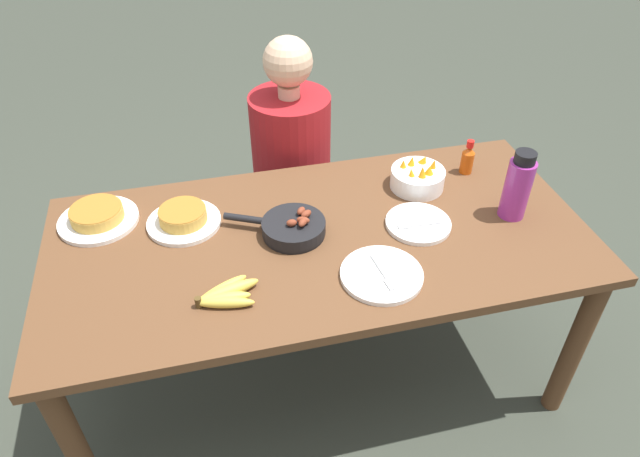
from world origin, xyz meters
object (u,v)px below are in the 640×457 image
Objects in this scene: frittata_plate_center at (183,218)px; fruit_bowl_mango at (418,177)px; water_bottle at (518,186)px; hot_sauce_bottle at (468,159)px; banana_bunch at (224,295)px; skillet at (292,227)px; empty_plate_near_front at (418,224)px; frittata_plate_side at (97,217)px; empty_plate_far_left at (382,275)px; person_figure at (292,187)px.

fruit_bowl_mango is (0.85, 0.02, 0.02)m from frittata_plate_center.
frittata_plate_center is 0.85m from fruit_bowl_mango.
hot_sauce_bottle is (-0.04, 0.28, -0.06)m from water_bottle.
banana_bunch is 0.81× the size of frittata_plate_center.
fruit_bowl_mango is 0.22m from hot_sauce_bottle.
frittata_plate_center is (-0.10, 0.39, 0.01)m from banana_bunch.
frittata_plate_center is 1.00× the size of water_bottle.
empty_plate_near_front is (0.42, -0.06, -0.02)m from skillet.
frittata_plate_side reaches higher than empty_plate_far_left.
skillet is 0.28× the size of person_figure.
water_bottle is 1.82× the size of hot_sauce_bottle.
frittata_plate_center is at bearing -15.68° from frittata_plate_side.
frittata_plate_side reaches higher than banana_bunch.
water_bottle is (0.53, 0.19, 0.11)m from empty_plate_far_left.
person_figure is (-0.31, 0.67, -0.26)m from empty_plate_near_front.
banana_bunch is 0.79× the size of empty_plate_far_left.
banana_bunch is 1.08m from hot_sauce_bottle.
banana_bunch is 1.03m from water_bottle.
frittata_plate_side is (-0.38, 0.47, 0.01)m from banana_bunch.
hot_sauce_bottle reaches higher than frittata_plate_center.
frittata_plate_center is 0.70m from empty_plate_far_left.
frittata_plate_center is 1.13m from water_bottle.
empty_plate_near_front is 1.62× the size of hot_sauce_bottle.
frittata_plate_center is at bearing 103.92° from banana_bunch.
person_figure is (0.12, 0.62, -0.28)m from skillet.
empty_plate_near_front is 0.23m from fruit_bowl_mango.
empty_plate_far_left is at bearing -1.96° from banana_bunch.
hot_sauce_bottle is (1.07, 0.07, 0.03)m from frittata_plate_center.
empty_plate_far_left is 0.51m from fruit_bowl_mango.
empty_plate_far_left is at bearing -160.42° from water_bottle.
frittata_plate_side is 1.09m from empty_plate_near_front.
water_bottle is 1.01m from person_figure.
frittata_plate_side is 1.21× the size of empty_plate_near_front.
fruit_bowl_mango is at bearing -167.43° from hot_sauce_bottle.
fruit_bowl_mango is at bearing 1.53° from frittata_plate_center.
water_bottle is 0.22× the size of person_figure.
person_figure reaches higher than empty_plate_near_front.
fruit_bowl_mango is at bearing 56.81° from empty_plate_far_left.
hot_sauce_bottle is at bearing 25.23° from banana_bunch.
hot_sauce_bottle is at bearing 43.72° from empty_plate_far_left.
water_bottle is at bearing -10.88° from frittata_plate_center.
banana_bunch is 0.60m from frittata_plate_side.
person_figure is at bearing 132.80° from water_bottle.
hot_sauce_bottle is (0.22, 0.05, 0.02)m from fruit_bowl_mango.
empty_plate_far_left is at bearing -123.19° from fruit_bowl_mango.
fruit_bowl_mango reaches higher than banana_bunch.
person_figure is (0.47, 0.48, -0.27)m from frittata_plate_center.
water_bottle is (1.01, 0.17, 0.10)m from banana_bunch.
person_figure reaches higher than skillet.
water_bottle reaches higher than fruit_bowl_mango.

